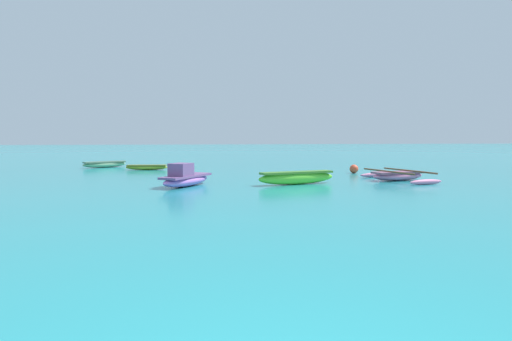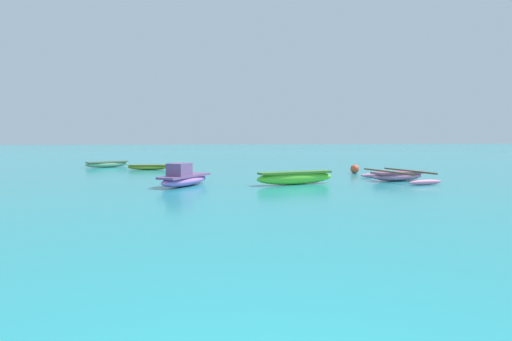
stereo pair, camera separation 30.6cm
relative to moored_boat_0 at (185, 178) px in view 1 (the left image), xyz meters
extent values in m
ellipsoid|color=#BD74D4|center=(0.03, 0.05, -0.10)|extent=(2.15, 2.55, 0.41)
cube|color=#744C81|center=(0.03, 0.05, 0.07)|extent=(2.00, 2.37, 0.08)
cube|color=#744C81|center=(-0.16, -0.21, 0.33)|extent=(0.96, 0.97, 0.45)
ellipsoid|color=pink|center=(8.70, 0.18, -0.11)|extent=(2.48, 1.07, 0.38)
cube|color=#885068|center=(8.70, 0.18, 0.04)|extent=(2.29, 1.01, 0.08)
cylinder|color=brown|center=(9.24, 0.26, 0.10)|extent=(0.52, 3.09, 0.07)
cylinder|color=brown|center=(8.17, 0.10, 0.10)|extent=(0.52, 3.09, 0.07)
ellipsoid|color=pink|center=(8.48, 1.72, -0.20)|extent=(1.52, 0.41, 0.20)
ellipsoid|color=pink|center=(8.93, -1.36, -0.20)|extent=(1.52, 0.41, 0.20)
ellipsoid|color=#9EAB2C|center=(-1.82, 8.17, -0.16)|extent=(2.35, 0.86, 0.28)
cube|color=olive|center=(-1.82, 8.17, -0.06)|extent=(2.17, 0.82, 0.08)
ellipsoid|color=#7DB284|center=(-4.42, 10.69, -0.12)|extent=(2.57, 1.82, 0.37)
cube|color=#516F55|center=(-4.42, 10.69, 0.02)|extent=(2.38, 1.69, 0.08)
ellipsoid|color=#67D236|center=(4.17, -0.27, -0.06)|extent=(3.25, 1.16, 0.49)
cube|color=#45802A|center=(4.17, -0.27, 0.15)|extent=(2.99, 1.09, 0.08)
sphere|color=#E54C2D|center=(8.49, 3.81, -0.08)|extent=(0.44, 0.44, 0.44)
camera|label=1|loc=(-0.51, -14.69, 1.43)|focal=28.00mm
camera|label=2|loc=(-0.22, -14.75, 1.43)|focal=28.00mm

